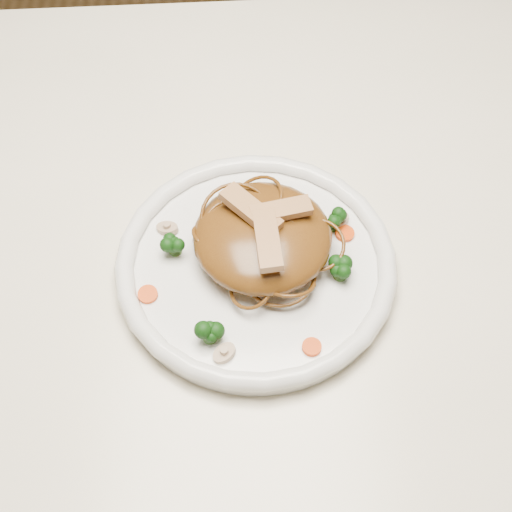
{
  "coord_description": "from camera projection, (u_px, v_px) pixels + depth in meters",
  "views": [
    {
      "loc": [
        -0.01,
        -0.49,
        1.38
      ],
      "look_at": [
        0.02,
        -0.07,
        0.78
      ],
      "focal_mm": 49.99,
      "sensor_mm": 36.0,
      "label": 1
    }
  ],
  "objects": [
    {
      "name": "ground",
      "position": [
        243.0,
        452.0,
        1.41
      ],
      "size": [
        4.0,
        4.0,
        0.0
      ],
      "primitive_type": "plane",
      "color": "#4E361B",
      "rests_on": "ground"
    },
    {
      "name": "table",
      "position": [
        235.0,
        269.0,
        0.88
      ],
      "size": [
        1.2,
        0.8,
        0.75
      ],
      "color": "white",
      "rests_on": "ground"
    },
    {
      "name": "plate",
      "position": [
        256.0,
        268.0,
        0.75
      ],
      "size": [
        0.36,
        0.36,
        0.02
      ],
      "primitive_type": "cylinder",
      "rotation": [
        0.0,
        0.0,
        0.29
      ],
      "color": "white",
      "rests_on": "table"
    },
    {
      "name": "noodle_mound",
      "position": [
        262.0,
        237.0,
        0.73
      ],
      "size": [
        0.17,
        0.17,
        0.05
      ],
      "primitive_type": "ellipsoid",
      "rotation": [
        0.0,
        0.0,
        0.24
      ],
      "color": "brown",
      "rests_on": "plate"
    },
    {
      "name": "chicken_a",
      "position": [
        281.0,
        210.0,
        0.71
      ],
      "size": [
        0.07,
        0.03,
        0.01
      ],
      "primitive_type": "cube",
      "rotation": [
        0.0,
        0.0,
        0.22
      ],
      "color": "tan",
      "rests_on": "noodle_mound"
    },
    {
      "name": "chicken_b",
      "position": [
        251.0,
        210.0,
        0.71
      ],
      "size": [
        0.06,
        0.07,
        0.01
      ],
      "primitive_type": "cube",
      "rotation": [
        0.0,
        0.0,
        2.32
      ],
      "color": "tan",
      "rests_on": "noodle_mound"
    },
    {
      "name": "chicken_c",
      "position": [
        268.0,
        239.0,
        0.69
      ],
      "size": [
        0.03,
        0.07,
        0.01
      ],
      "primitive_type": "cube",
      "rotation": [
        0.0,
        0.0,
        4.76
      ],
      "color": "tan",
      "rests_on": "noodle_mound"
    },
    {
      "name": "broccoli_0",
      "position": [
        334.0,
        219.0,
        0.76
      ],
      "size": [
        0.03,
        0.03,
        0.03
      ],
      "primitive_type": null,
      "rotation": [
        0.0,
        0.0,
        0.05
      ],
      "color": "#103D0C",
      "rests_on": "plate"
    },
    {
      "name": "broccoli_1",
      "position": [
        174.0,
        243.0,
        0.74
      ],
      "size": [
        0.03,
        0.03,
        0.03
      ],
      "primitive_type": null,
      "rotation": [
        0.0,
        0.0,
        -0.08
      ],
      "color": "#103D0C",
      "rests_on": "plate"
    },
    {
      "name": "broccoli_2",
      "position": [
        209.0,
        331.0,
        0.68
      ],
      "size": [
        0.03,
        0.03,
        0.03
      ],
      "primitive_type": null,
      "rotation": [
        0.0,
        0.0,
        0.17
      ],
      "color": "#103D0C",
      "rests_on": "plate"
    },
    {
      "name": "broccoli_3",
      "position": [
        341.0,
        268.0,
        0.72
      ],
      "size": [
        0.03,
        0.03,
        0.03
      ],
      "primitive_type": null,
      "rotation": [
        0.0,
        0.0,
        0.22
      ],
      "color": "#103D0C",
      "rests_on": "plate"
    },
    {
      "name": "carrot_0",
      "position": [
        303.0,
        207.0,
        0.79
      ],
      "size": [
        0.03,
        0.03,
        0.0
      ],
      "primitive_type": "cylinder",
      "rotation": [
        0.0,
        0.0,
        -0.28
      ],
      "color": "#EB3B08",
      "rests_on": "plate"
    },
    {
      "name": "carrot_1",
      "position": [
        148.0,
        294.0,
        0.72
      ],
      "size": [
        0.02,
        0.02,
        0.0
      ],
      "primitive_type": "cylinder",
      "rotation": [
        0.0,
        0.0,
        0.13
      ],
      "color": "#EB3B08",
      "rests_on": "plate"
    },
    {
      "name": "carrot_2",
      "position": [
        345.0,
        233.0,
        0.76
      ],
      "size": [
        0.02,
        0.02,
        0.0
      ],
      "primitive_type": "cylinder",
      "rotation": [
        0.0,
        0.0,
        -0.09
      ],
      "color": "#EB3B08",
      "rests_on": "plate"
    },
    {
      "name": "carrot_3",
      "position": [
        225.0,
        206.0,
        0.79
      ],
      "size": [
        0.02,
        0.02,
        0.0
      ],
      "primitive_type": "cylinder",
      "rotation": [
        0.0,
        0.0,
        -0.23
      ],
      "color": "#EB3B08",
      "rests_on": "plate"
    },
    {
      "name": "carrot_4",
      "position": [
        312.0,
        347.0,
        0.69
      ],
      "size": [
        0.03,
        0.03,
        0.0
      ],
      "primitive_type": "cylinder",
      "rotation": [
        0.0,
        0.0,
        0.42
      ],
      "color": "#EB3B08",
      "rests_on": "plate"
    },
    {
      "name": "mushroom_0",
      "position": [
        224.0,
        353.0,
        0.68
      ],
      "size": [
        0.03,
        0.03,
        0.01
      ],
      "primitive_type": "cylinder",
      "rotation": [
        0.0,
        0.0,
        0.68
      ],
      "color": "beige",
      "rests_on": "plate"
    },
    {
      "name": "mushroom_1",
      "position": [
        339.0,
        220.0,
        0.77
      ],
      "size": [
        0.04,
        0.04,
        0.01
      ],
      "primitive_type": "cylinder",
      "rotation": [
        0.0,
        0.0,
        0.86
      ],
      "color": "beige",
      "rests_on": "plate"
    },
    {
      "name": "mushroom_2",
      "position": [
        167.0,
        228.0,
        0.77
      ],
      "size": [
        0.03,
        0.03,
        0.01
      ],
      "primitive_type": "cylinder",
      "rotation": [
        0.0,
        0.0,
        -0.36
      ],
      "color": "beige",
      "rests_on": "plate"
    },
    {
      "name": "mushroom_3",
      "position": [
        303.0,
        205.0,
        0.79
      ],
      "size": [
        0.03,
        0.03,
        0.01
      ],
      "primitive_type": "cylinder",
      "rotation": [
        0.0,
        0.0,
        1.72
      ],
      "color": "beige",
      "rests_on": "plate"
    }
  ]
}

